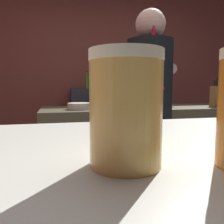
# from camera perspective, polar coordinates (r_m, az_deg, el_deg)

# --- Properties ---
(wall_back) EXTENTS (5.20, 0.10, 2.70)m
(wall_back) POSITION_cam_1_polar(r_m,az_deg,el_deg) (3.59, -4.37, 9.73)
(wall_back) COLOR brown
(wall_back) RESTS_ON ground
(prep_counter) EXTENTS (2.10, 0.60, 0.94)m
(prep_counter) POSITION_cam_1_polar(r_m,az_deg,el_deg) (2.37, 9.79, -10.12)
(prep_counter) COLOR #48412F
(prep_counter) RESTS_ON ground
(back_shelf) EXTENTS (0.95, 0.36, 1.10)m
(back_shelf) POSITION_cam_1_polar(r_m,az_deg,el_deg) (3.38, -1.90, -3.62)
(back_shelf) COLOR #30353E
(back_shelf) RESTS_ON ground
(bartender) EXTENTS (0.46, 0.53, 1.70)m
(bartender) POSITION_cam_1_polar(r_m,az_deg,el_deg) (1.77, 9.11, 1.25)
(bartender) COLOR #353235
(bartender) RESTS_ON ground
(knife_block) EXTENTS (0.10, 0.08, 0.29)m
(knife_block) POSITION_cam_1_polar(r_m,az_deg,el_deg) (2.52, 24.29, 3.67)
(knife_block) COLOR brown
(knife_block) RESTS_ON prep_counter
(mixing_bowl) EXTENTS (0.20, 0.20, 0.05)m
(mixing_bowl) POSITION_cam_1_polar(r_m,az_deg,el_deg) (2.03, -8.06, 1.45)
(mixing_bowl) COLOR beige
(mixing_bowl) RESTS_ON prep_counter
(chefs_knife) EXTENTS (0.24, 0.10, 0.01)m
(chefs_knife) POSITION_cam_1_polar(r_m,az_deg,el_deg) (2.26, 11.84, 1.27)
(chefs_knife) COLOR silver
(chefs_knife) RESTS_ON prep_counter
(pint_glass_near) EXTENTS (0.08, 0.08, 0.13)m
(pint_glass_near) POSITION_cam_1_polar(r_m,az_deg,el_deg) (0.25, 3.40, 0.75)
(pint_glass_near) COLOR #E0B057
(pint_glass_near) RESTS_ON bar_counter
(bottle_vinegar) EXTENTS (0.06, 0.06, 0.25)m
(bottle_vinegar) POSITION_cam_1_polar(r_m,az_deg,el_deg) (3.36, 2.38, 7.45)
(bottle_vinegar) COLOR #568B30
(bottle_vinegar) RESTS_ON back_shelf
(bottle_hot_sauce) EXTENTS (0.05, 0.05, 0.24)m
(bottle_hot_sauce) POSITION_cam_1_polar(r_m,az_deg,el_deg) (3.27, -6.15, 7.37)
(bottle_hot_sauce) COLOR #467F2C
(bottle_hot_sauce) RESTS_ON back_shelf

